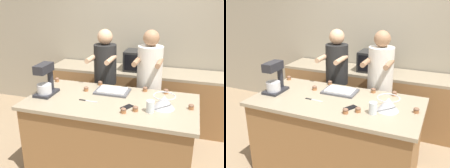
% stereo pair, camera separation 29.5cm
% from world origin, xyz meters
% --- Properties ---
extents(ground_plane, '(16.00, 16.00, 0.00)m').
position_xyz_m(ground_plane, '(0.00, 0.00, 0.00)').
color(ground_plane, '#937A5B').
extents(back_wall, '(10.00, 0.06, 2.70)m').
position_xyz_m(back_wall, '(0.00, 1.68, 1.35)').
color(back_wall, gray).
rests_on(back_wall, ground_plane).
extents(island_counter, '(1.93, 0.97, 0.92)m').
position_xyz_m(island_counter, '(0.00, 0.00, 0.46)').
color(island_counter, olive).
rests_on(island_counter, ground_plane).
extents(back_counter, '(2.80, 0.60, 0.90)m').
position_xyz_m(back_counter, '(0.00, 1.33, 0.45)').
color(back_counter, olive).
rests_on(back_counter, ground_plane).
extents(person_left, '(0.33, 0.50, 1.61)m').
position_xyz_m(person_left, '(-0.31, 0.71, 0.85)').
color(person_left, '#232328').
rests_on(person_left, ground_plane).
extents(person_right, '(0.35, 0.51, 1.63)m').
position_xyz_m(person_right, '(0.32, 0.71, 0.86)').
color(person_right, '#33384C').
rests_on(person_right, ground_plane).
extents(stand_mixer, '(0.20, 0.30, 0.38)m').
position_xyz_m(stand_mixer, '(-0.79, -0.05, 1.08)').
color(stand_mixer, '#232328').
rests_on(stand_mixer, island_counter).
extents(mixing_bowl, '(0.24, 0.24, 0.15)m').
position_xyz_m(mixing_bowl, '(0.60, -0.03, 0.99)').
color(mixing_bowl, '#BCBCC1').
rests_on(mixing_bowl, island_counter).
extents(baking_tray, '(0.41, 0.28, 0.04)m').
position_xyz_m(baking_tray, '(-0.05, 0.24, 0.93)').
color(baking_tray, '#4C4C51').
rests_on(baking_tray, island_counter).
extents(microwave_oven, '(0.45, 0.36, 0.31)m').
position_xyz_m(microwave_oven, '(0.05, 1.33, 1.05)').
color(microwave_oven, black).
rests_on(microwave_oven, back_counter).
extents(cell_phone, '(0.13, 0.16, 0.01)m').
position_xyz_m(cell_phone, '(0.22, -0.13, 0.92)').
color(cell_phone, black).
rests_on(cell_phone, island_counter).
extents(drinking_glass, '(0.08, 0.08, 0.12)m').
position_xyz_m(drinking_glass, '(0.48, -0.17, 0.98)').
color(drinking_glass, silver).
rests_on(drinking_glass, island_counter).
extents(knife, '(0.22, 0.03, 0.01)m').
position_xyz_m(knife, '(-0.25, -0.10, 0.92)').
color(knife, '#BCBCC1').
rests_on(knife, island_counter).
extents(cupcake_0, '(0.06, 0.06, 0.06)m').
position_xyz_m(cupcake_0, '(-0.89, 0.39, 0.95)').
color(cupcake_0, '#9E6038').
rests_on(cupcake_0, island_counter).
extents(cupcake_1, '(0.06, 0.06, 0.06)m').
position_xyz_m(cupcake_1, '(0.88, 0.03, 0.95)').
color(cupcake_1, '#9E6038').
rests_on(cupcake_1, island_counter).
extents(cupcake_2, '(0.06, 0.06, 0.06)m').
position_xyz_m(cupcake_2, '(-0.38, 0.19, 0.95)').
color(cupcake_2, '#9E6038').
rests_on(cupcake_2, island_counter).
extents(cupcake_3, '(0.06, 0.06, 0.06)m').
position_xyz_m(cupcake_3, '(0.22, -0.27, 0.95)').
color(cupcake_3, '#9E6038').
rests_on(cupcake_3, island_counter).
extents(cupcake_4, '(0.06, 0.06, 0.06)m').
position_xyz_m(cupcake_4, '(0.32, 0.39, 0.95)').
color(cupcake_4, '#9E6038').
rests_on(cupcake_4, island_counter).
extents(cupcake_5, '(0.06, 0.06, 0.06)m').
position_xyz_m(cupcake_5, '(0.33, -0.19, 0.95)').
color(cupcake_5, '#9E6038').
rests_on(cupcake_5, island_counter).
extents(cupcake_6, '(0.06, 0.06, 0.06)m').
position_xyz_m(cupcake_6, '(-0.28, 0.44, 0.95)').
color(cupcake_6, '#9E6038').
rests_on(cupcake_6, island_counter).
extents(cupcake_7, '(0.06, 0.06, 0.06)m').
position_xyz_m(cupcake_7, '(0.57, 0.40, 0.95)').
color(cupcake_7, '#9E6038').
rests_on(cupcake_7, island_counter).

